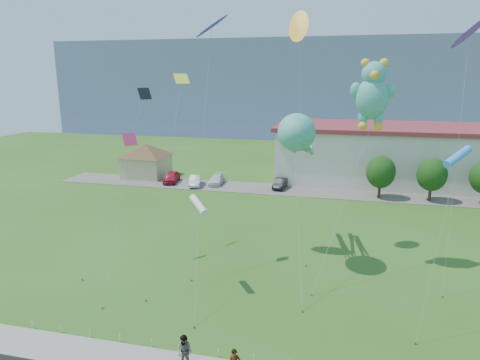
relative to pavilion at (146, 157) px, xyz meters
name	(u,v)px	position (x,y,z in m)	size (l,w,h in m)	color
ground	(241,346)	(24.00, -38.00, -3.02)	(160.00, 160.00, 0.00)	#2F5618
parking_strip	(301,191)	(24.00, -3.00, -2.99)	(70.00, 6.00, 0.06)	#59544C
hill_ridge	(329,84)	(24.00, 82.00, 9.48)	(160.00, 50.00, 25.00)	slate
pavilion	(146,157)	(0.00, 0.00, 0.00)	(9.20, 9.20, 5.00)	#C1B384
rope_fence	(236,356)	(24.00, -39.30, -2.77)	(26.05, 0.05, 0.50)	white
tree_near	(381,172)	(34.00, -4.00, 0.36)	(3.60, 3.60, 5.47)	#3F2B19
tree_mid	(432,175)	(40.00, -4.00, 0.36)	(3.60, 3.60, 5.47)	#3F2B19
pedestrian_right	(185,352)	(21.54, -40.62, -2.00)	(0.90, 0.70, 1.85)	gray
parked_car_red	(172,177)	(5.20, -2.69, -2.18)	(1.84, 4.58, 1.56)	#AD152D
parked_car_silver	(195,181)	(9.14, -3.73, -2.25)	(1.51, 4.34, 1.43)	silver
parked_car_white	(217,179)	(11.83, -2.08, -2.32)	(1.80, 4.43, 1.29)	silver
parked_car_black	(280,183)	(21.08, -2.35, -2.29)	(1.42, 4.08, 1.34)	black
octopus_kite	(298,139)	(25.56, -24.89, 7.24)	(3.06, 14.06, 12.41)	teal
teddy_bear_kite	(373,93)	(31.12, -24.07, 10.90)	(5.35, 8.29, 16.48)	teal
small_kite_white	(198,206)	(19.36, -31.63, 3.22)	(1.71, 6.55, 6.72)	silver
small_kite_black	(137,116)	(11.87, -25.47, 8.86)	(2.51, 9.31, 14.12)	black
small_kite_orange	(299,32)	(24.99, -21.44, 15.73)	(2.73, 5.93, 19.93)	#F8AB1B
small_kite_yellow	(177,106)	(16.50, -27.84, 9.94)	(1.29, 8.62, 15.41)	#DDEA37
small_kite_pink	(127,156)	(12.40, -28.65, 5.93)	(2.53, 9.35, 10.59)	#D83060
small_kite_purple	(469,38)	(37.62, -23.50, 14.83)	(2.08, 6.70, 18.99)	purple
small_kite_blue	(211,32)	(18.28, -24.52, 15.57)	(1.80, 7.48, 19.77)	#3128E7
small_kite_cyan	(457,158)	(35.72, -32.02, 7.44)	(2.20, 4.69, 10.99)	#3394E5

